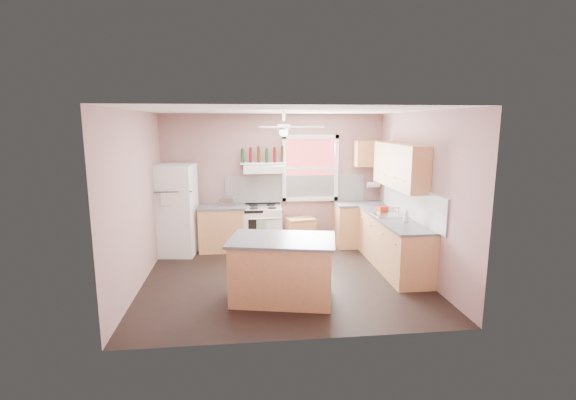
{
  "coord_description": "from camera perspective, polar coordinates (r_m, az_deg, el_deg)",
  "views": [
    {
      "loc": [
        -0.67,
        -6.47,
        2.5
      ],
      "look_at": [
        0.1,
        0.3,
        1.25
      ],
      "focal_mm": 26.0,
      "sensor_mm": 36.0,
      "label": 1
    }
  ],
  "objects": [
    {
      "name": "ceiling",
      "position": [
        6.51,
        -0.59,
        12.15
      ],
      "size": [
        4.5,
        4.5,
        0.0
      ],
      "primitive_type": "plane",
      "color": "white",
      "rests_on": "ground"
    },
    {
      "name": "toaster",
      "position": [
        8.25,
        -8.39,
        -0.27
      ],
      "size": [
        0.29,
        0.19,
        0.18
      ],
      "primitive_type": "cube",
      "rotation": [
        0.0,
        0.0,
        -0.09
      ],
      "color": "silver",
      "rests_on": "counter_left"
    },
    {
      "name": "paper_towel",
      "position": [
        8.86,
        11.61,
        2.07
      ],
      "size": [
        0.26,
        0.12,
        0.12
      ],
      "primitive_type": "cylinder",
      "rotation": [
        0.0,
        1.57,
        0.0
      ],
      "color": "white",
      "rests_on": "wall_back"
    },
    {
      "name": "wall_back",
      "position": [
        8.6,
        -1.96,
        2.7
      ],
      "size": [
        4.5,
        0.05,
        2.7
      ],
      "primitive_type": "cube",
      "color": "#8D6764",
      "rests_on": "ground"
    },
    {
      "name": "range_hood",
      "position": [
        8.28,
        -3.41,
        4.28
      ],
      "size": [
        0.78,
        0.5,
        0.14
      ],
      "primitive_type": "cube",
      "color": "white",
      "rests_on": "wall_back"
    },
    {
      "name": "faucet",
      "position": [
        7.66,
        14.88,
        -1.49
      ],
      "size": [
        0.03,
        0.03,
        0.14
      ],
      "primitive_type": "cylinder",
      "color": "silver",
      "rests_on": "sink"
    },
    {
      "name": "base_cabinet_left",
      "position": [
        8.44,
        -8.95,
        -3.93
      ],
      "size": [
        0.9,
        0.6,
        0.86
      ],
      "primitive_type": "cube",
      "color": "#AF7449",
      "rests_on": "floor"
    },
    {
      "name": "wall_right",
      "position": [
        7.2,
        17.75,
        0.71
      ],
      "size": [
        0.05,
        4.0,
        2.7
      ],
      "primitive_type": "cube",
      "color": "#8D6764",
      "rests_on": "ground"
    },
    {
      "name": "backsplash_right",
      "position": [
        7.49,
        16.46,
        -0.23
      ],
      "size": [
        0.03,
        2.6,
        0.55
      ],
      "primitive_type": "cube",
      "color": "white",
      "rests_on": "wall_right"
    },
    {
      "name": "window_view",
      "position": [
        8.62,
        3.05,
        4.39
      ],
      "size": [
        1.0,
        0.02,
        1.2
      ],
      "primitive_type": "cube",
      "color": "maroon",
      "rests_on": "wall_back"
    },
    {
      "name": "counter_right",
      "position": [
        7.43,
        14.25,
        -2.52
      ],
      "size": [
        0.62,
        2.22,
        0.04
      ],
      "primitive_type": "cube",
      "color": "#4C4C4F",
      "rests_on": "base_cabinet_right"
    },
    {
      "name": "bottle_shelf",
      "position": [
        8.39,
        -3.46,
        5.04
      ],
      "size": [
        0.9,
        0.26,
        0.03
      ],
      "primitive_type": "cube",
      "color": "white",
      "rests_on": "range_hood"
    },
    {
      "name": "island_top",
      "position": [
        5.93,
        -0.79,
        -5.47
      ],
      "size": [
        1.65,
        1.26,
        0.04
      ],
      "primitive_type": "cube",
      "rotation": [
        0.0,
        0.0,
        -0.21
      ],
      "color": "#4C4C4F",
      "rests_on": "island"
    },
    {
      "name": "refrigerator",
      "position": [
        8.28,
        -15.15,
        -1.3
      ],
      "size": [
        0.82,
        0.8,
        1.75
      ],
      "primitive_type": "cube",
      "rotation": [
        0.0,
        0.0,
        -0.12
      ],
      "color": "white",
      "rests_on": "floor"
    },
    {
      "name": "sink",
      "position": [
        7.61,
        13.73,
        -2.08
      ],
      "size": [
        0.55,
        0.45,
        0.03
      ],
      "primitive_type": "cube",
      "color": "silver",
      "rests_on": "counter_right"
    },
    {
      "name": "soap_bottle",
      "position": [
        7.11,
        15.84,
        -2.06
      ],
      "size": [
        0.12,
        0.12,
        0.23
      ],
      "primitive_type": "imported",
      "rotation": [
        0.0,
        0.0,
        1.06
      ],
      "color": "silver",
      "rests_on": "counter_right"
    },
    {
      "name": "upper_cabinet_right",
      "position": [
        7.53,
        15.02,
        4.55
      ],
      "size": [
        0.33,
        1.8,
        0.76
      ],
      "primitive_type": "cube",
      "color": "#AF7449",
      "rests_on": "wall_right"
    },
    {
      "name": "upper_cabinet_corner",
      "position": [
        8.72,
        11.08,
        6.26
      ],
      "size": [
        0.6,
        0.33,
        0.52
      ],
      "primitive_type": "cube",
      "color": "#AF7449",
      "rests_on": "wall_back"
    },
    {
      "name": "backsplash_back",
      "position": [
        8.63,
        1.05,
        1.56
      ],
      "size": [
        2.9,
        0.03,
        0.55
      ],
      "primitive_type": "cube",
      "color": "white",
      "rests_on": "wall_back"
    },
    {
      "name": "red_caddy",
      "position": [
        7.9,
        12.81,
        -1.19
      ],
      "size": [
        0.2,
        0.16,
        0.1
      ],
      "primitive_type": "cube",
      "rotation": [
        0.0,
        0.0,
        0.25
      ],
      "color": "#B22C0F",
      "rests_on": "counter_right"
    },
    {
      "name": "stove",
      "position": [
        8.44,
        -3.45,
        -3.82
      ],
      "size": [
        0.78,
        0.67,
        0.86
      ],
      "primitive_type": "cube",
      "rotation": [
        0.0,
        0.0,
        -0.04
      ],
      "color": "white",
      "rests_on": "floor"
    },
    {
      "name": "floor",
      "position": [
        6.97,
        -0.55,
        -10.63
      ],
      "size": [
        4.5,
        4.5,
        0.0
      ],
      "primitive_type": "plane",
      "color": "black",
      "rests_on": "ground"
    },
    {
      "name": "base_cabinet_right",
      "position": [
        7.55,
        14.17,
        -5.85
      ],
      "size": [
        0.6,
        2.2,
        0.86
      ],
      "primitive_type": "cube",
      "color": "#AF7449",
      "rests_on": "floor"
    },
    {
      "name": "window_frame",
      "position": [
        8.59,
        3.08,
        4.37
      ],
      "size": [
        1.16,
        0.07,
        1.36
      ],
      "primitive_type": "cube",
      "color": "white",
      "rests_on": "wall_back"
    },
    {
      "name": "cart",
      "position": [
        8.6,
        1.74,
        -4.6
      ],
      "size": [
        0.61,
        0.47,
        0.55
      ],
      "primitive_type": "cube",
      "rotation": [
        0.0,
        0.0,
        0.21
      ],
      "color": "#AF7449",
      "rests_on": "floor"
    },
    {
      "name": "wall_left",
      "position": [
        6.77,
        -20.1,
        -0.03
      ],
      "size": [
        0.05,
        4.0,
        2.7
      ],
      "primitive_type": "cube",
      "color": "#8D6764",
      "rests_on": "ground"
    },
    {
      "name": "counter_left",
      "position": [
        8.34,
        -9.04,
        -0.94
      ],
      "size": [
        0.92,
        0.62,
        0.04
      ],
      "primitive_type": "cube",
      "color": "#4C4C4F",
      "rests_on": "base_cabinet_left"
    },
    {
      "name": "counter_corner",
      "position": [
        8.67,
        9.84,
        -0.52
      ],
      "size": [
        1.02,
        0.62,
        0.04
      ],
      "primitive_type": "cube",
      "color": "#4C4C4F",
      "rests_on": "base_cabinet_corner"
    },
    {
      "name": "ceiling_fan_hub",
      "position": [
        6.51,
        -0.59,
        9.95
      ],
      "size": [
        0.2,
        0.2,
        0.08
      ],
      "primitive_type": "cylinder",
      "color": "white",
      "rests_on": "ceiling"
    },
    {
      "name": "wine_bottles",
      "position": [
        8.38,
        -3.42,
        6.14
      ],
      "size": [
        0.86,
        0.06,
        0.31
      ],
      "color": "#143819",
      "rests_on": "bottle_shelf"
    },
    {
      "name": "island",
      "position": [
        6.07,
        -0.78,
        -9.56
      ],
      "size": [
        1.56,
        1.16,
        0.86
      ],
      "primitive_type": "cube",
      "rotation": [
        0.0,
        0.0,
        -0.21
      ],
      "color": "#AF7449",
      "rests_on": "floor"
    },
    {
      "name": "base_cabinet_corner",
      "position": [
        8.77,
        9.75,
        -3.41
      ],
      "size": [
        1.0,
        0.6,
        0.86
      ],
      "primitive_type": "cube",
      "color": "#AF7449",
      "rests_on": "floor"
    }
  ]
}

